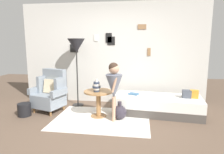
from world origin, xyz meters
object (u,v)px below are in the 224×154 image
demijohn_near (120,112)px  magazine_basket (24,110)px  armchair (51,92)px  book_on_daybed (134,94)px  side_table (98,98)px  person_child (114,84)px  vase_striped (97,86)px  floor_lamp (76,48)px  daybed (157,105)px

demijohn_near → magazine_basket: demijohn_near is taller
armchair → book_on_daybed: bearing=7.0°
side_table → person_child: person_child is taller
vase_striped → side_table: bearing=67.3°
vase_striped → floor_lamp: size_ratio=0.16×
person_child → book_on_daybed: bearing=60.2°
armchair → daybed: (2.46, 0.15, -0.24)m
magazine_basket → armchair: bearing=45.0°
vase_striped → floor_lamp: bearing=131.6°
person_child → book_on_daybed: 0.83m
armchair → daybed: size_ratio=0.49×
person_child → vase_striped: bearing=161.0°
magazine_basket → demijohn_near: bearing=3.2°
book_on_daybed → floor_lamp: bearing=170.7°
book_on_daybed → vase_striped: bearing=-145.8°
daybed → magazine_basket: bearing=-168.7°
book_on_daybed → magazine_basket: book_on_daybed is taller
armchair → demijohn_near: size_ratio=2.55×
vase_striped → magazine_basket: vase_striped is taller
person_child → demijohn_near: bearing=44.9°
vase_striped → person_child: bearing=-19.0°
armchair → person_child: (1.55, -0.41, 0.34)m
floor_lamp → demijohn_near: bearing=-33.9°
side_table → vase_striped: bearing=-112.7°
armchair → person_child: person_child is taller
person_child → magazine_basket: (-1.98, -0.01, -0.63)m
book_on_daybed → demijohn_near: size_ratio=0.58×
magazine_basket → person_child: bearing=0.3°
vase_striped → magazine_basket: bearing=-174.8°
person_child → demijohn_near: (0.10, 0.10, -0.62)m
armchair → magazine_basket: bearing=-135.0°
book_on_daybed → demijohn_near: (-0.27, -0.54, -0.26)m
daybed → person_child: (-0.90, -0.56, 0.57)m
daybed → floor_lamp: bearing=170.8°
floor_lamp → demijohn_near: floor_lamp is taller
daybed → book_on_daybed: size_ratio=8.94×
daybed → floor_lamp: (-1.95, 0.32, 1.26)m
daybed → armchair: bearing=-176.5°
side_table → magazine_basket: side_table is taller
floor_lamp → book_on_daybed: bearing=-9.3°
side_table → demijohn_near: (0.47, -0.09, -0.26)m
daybed → demijohn_near: bearing=-150.0°
armchair → side_table: 1.21m
vase_striped → magazine_basket: 1.68m
vase_striped → book_on_daybed: (0.76, 0.52, -0.26)m
side_table → floor_lamp: 1.43m
floor_lamp → magazine_basket: (-0.92, -0.89, -1.32)m
book_on_daybed → side_table: bearing=-148.1°
daybed → magazine_basket: (-2.88, -0.57, -0.06)m
side_table → book_on_daybed: size_ratio=2.80×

